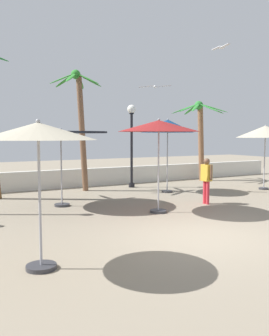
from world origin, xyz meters
TOP-DOWN VIEW (x-y plane):
  - ground_plane at (0.00, 0.00)m, footprint 56.00×56.00m
  - boundary_wall at (0.00, 9.42)m, footprint 25.20×0.30m
  - patio_umbrella_0 at (-1.79, 5.24)m, footprint 3.16×3.16m
  - patio_umbrella_1 at (0.56, 2.74)m, footprint 2.56×2.56m
  - patio_umbrella_2 at (3.11, 5.99)m, footprint 2.24×2.24m
  - patio_umbrella_3 at (7.42, 4.55)m, footprint 2.56×2.56m
  - patio_umbrella_4 at (-3.97, -0.31)m, footprint 2.09×2.09m
  - palm_tree_2 at (0.01, 8.15)m, footprint 2.31×2.03m
  - palm_tree_3 at (6.93, 8.48)m, footprint 3.04×3.05m
  - lamp_post_0 at (2.52, 8.08)m, footprint 0.40×0.40m
  - guest_0 at (2.83, 3.11)m, footprint 0.25×0.56m
  - seagull_0 at (2.72, 6.39)m, footprint 1.18×0.95m
  - seagull_1 at (4.89, 4.75)m, footprint 0.38×0.97m

SIDE VIEW (x-z plane):
  - ground_plane at x=0.00m, z-range 0.00..0.00m
  - boundary_wall at x=0.00m, z-range 0.00..0.86m
  - guest_0 at x=2.83m, z-range 0.17..1.81m
  - patio_umbrella_0 at x=-1.79m, z-range 1.10..3.80m
  - patio_umbrella_4 at x=-3.97m, z-range 1.10..3.83m
  - lamp_post_0 at x=2.52m, z-range 0.59..4.46m
  - patio_umbrella_3 at x=7.42m, z-range 1.14..4.06m
  - patio_umbrella_1 at x=0.56m, z-range 1.22..4.19m
  - patio_umbrella_2 at x=3.11m, z-range 1.25..4.40m
  - palm_tree_3 at x=6.93m, z-range 0.69..4.97m
  - palm_tree_2 at x=0.01m, z-range 0.67..5.91m
  - seagull_0 at x=2.72m, z-range 4.44..4.58m
  - seagull_1 at x=4.89m, z-range 5.98..6.12m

